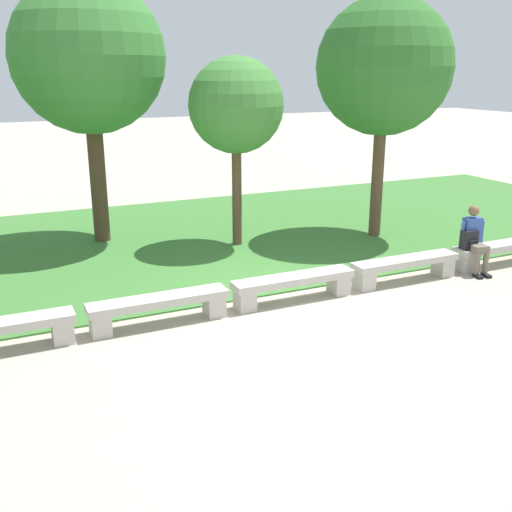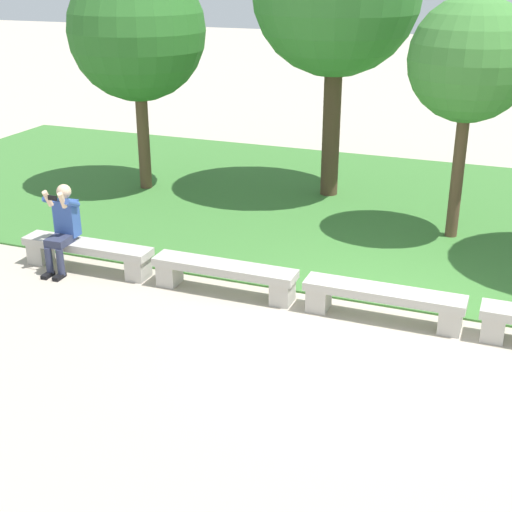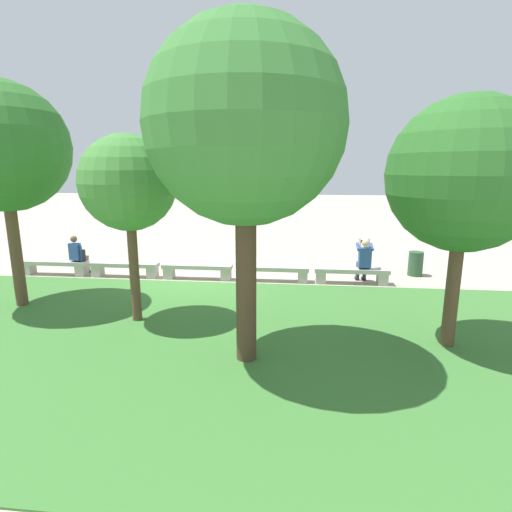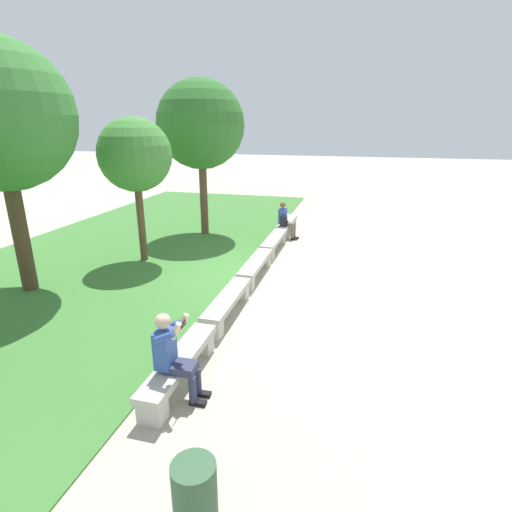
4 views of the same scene
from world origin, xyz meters
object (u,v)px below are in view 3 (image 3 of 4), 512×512
Objects in this scene: tree_left_background at (465,176)px; bench_far at (125,267)px; bench_near at (273,271)px; tree_far_back at (245,126)px; tree_right_background at (128,184)px; person_photographer at (364,258)px; tree_behind_wall at (2,148)px; bench_mid at (197,269)px; trash_bin at (416,264)px; bench_main at (351,273)px; person_distant at (78,254)px; backpack at (80,256)px; bench_end at (55,265)px.

bench_far is at bearing -26.58° from tree_left_background.
bench_near is 0.38× the size of tree_far_back.
person_photographer is at bearing -146.63° from tree_right_background.
bench_far is at bearing -115.56° from tree_behind_wall.
bench_near and bench_mid have the same top height.
trash_bin is (-8.92, -1.12, 0.07)m from bench_far.
tree_left_background is at bearing 145.16° from bench_mid.
bench_near is 0.47× the size of tree_left_background.
tree_right_background is (-1.81, 3.45, 2.65)m from bench_far.
tree_right_background is 8.84m from trash_bin.
tree_behind_wall reaches higher than person_photographer.
bench_main is 0.41× the size of tree_behind_wall.
tree_behind_wall is (3.63, 2.82, 3.41)m from bench_mid.
bench_mid is (4.56, 0.00, 0.00)m from bench_main.
tree_left_background reaches higher than person_photographer.
tree_left_background is (-3.55, 4.05, 2.84)m from bench_near.
tree_left_background is 1.13× the size of tree_right_background.
bench_far is 2.82× the size of trash_bin.
tree_left_background is at bearing 174.54° from tree_right_background.
person_distant is at bearing -0.61° from bench_near.
tree_right_background is at bearing 51.54° from bench_near.
tree_right_background is (6.29, -0.60, -0.19)m from tree_left_background.
backpack is (3.71, -0.03, 0.32)m from bench_mid.
tree_right_background reaches higher than bench_main.
bench_main is at bearing -72.62° from tree_left_background.
backpack is 0.08× the size of tree_behind_wall.
person_distant is (1.52, -0.07, 0.37)m from bench_far.
trash_bin reaches higher than bench_near.
tree_left_background is at bearing -165.59° from tree_far_back.
tree_far_back is (0.13, 5.00, 3.60)m from bench_near.
tree_right_background reaches higher than bench_mid.
bench_end is 2.82× the size of trash_bin.
bench_mid is 0.53× the size of tree_right_background.
bench_near is at bearing -154.49° from tree_behind_wall.
person_distant is 4.20m from tree_behind_wall.
bench_end is (6.83, 0.00, 0.00)m from bench_near.
bench_end is (2.28, 0.00, 0.00)m from bench_far.
tree_left_background is (-9.62, 4.12, 2.47)m from person_distant.
person_photographer is 6.79m from tree_right_background.
person_photographer is 6.59m from tree_far_back.
backpack is 0.57× the size of trash_bin.
bench_end is 11.50m from tree_left_background.
person_photographer is at bearing -179.92° from person_distant.
bench_far is 1.56m from person_distant.
tree_far_back is (-5.78, 2.18, 0.19)m from tree_behind_wall.
tree_behind_wall is 6.92× the size of trash_bin.
bench_end is at bearing 4.90° from person_distant.
person_photographer is 3.08× the size of backpack.
person_distant is at bearing 0.08° from person_photographer.
tree_behind_wall is 9.55m from tree_left_background.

